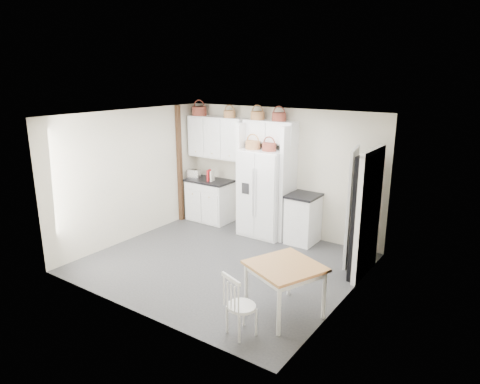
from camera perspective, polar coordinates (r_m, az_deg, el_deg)
The scene contains 28 objects.
floor at distance 7.72m, azimuth -2.30°, elevation -9.41°, with size 4.50×4.50×0.00m, color #2E2E31.
ceiling at distance 7.04m, azimuth -2.53°, elevation 10.17°, with size 4.50×4.50×0.00m, color white.
wall_back at distance 8.90m, azimuth 5.36°, elevation 2.77°, with size 4.50×4.50×0.00m, color beige.
wall_left at distance 8.77m, azimuth -14.25°, elevation 2.16°, with size 4.00×4.00×0.00m, color beige.
wall_right at distance 6.24m, azimuth 14.36°, elevation -3.23°, with size 4.00×4.00×0.00m, color beige.
refrigerator at distance 8.78m, azimuth 3.33°, elevation -0.08°, with size 0.93×0.75×1.79m, color white.
base_cab_left at distance 9.75m, azimuth -3.98°, elevation -1.19°, with size 0.99×0.62×0.91m, color white.
base_cab_right at distance 8.55m, azimuth 8.43°, elevation -3.65°, with size 0.54×0.64×0.94m, color white.
dining_table at distance 6.10m, azimuth 5.95°, elevation -12.78°, with size 0.89×0.89×0.74m, color #A96134.
windsor_chair at distance 5.63m, azimuth 0.21°, elevation -15.00°, with size 0.39×0.35×0.79m, color white.
counter_left at distance 9.63m, azimuth -4.04°, elevation 1.53°, with size 1.03×0.66×0.04m, color black.
counter_right at distance 8.40m, azimuth 8.57°, elevation -0.47°, with size 0.58×0.69×0.04m, color black.
toaster at distance 9.78m, azimuth -6.19°, elevation 2.42°, with size 0.29×0.17×0.20m, color silver.
cookbook_red at distance 9.51m, azimuth -4.17°, elevation 2.24°, with size 0.04×0.16×0.25m, color red.
cookbook_cream at distance 9.46m, azimuth -3.73°, elevation 2.13°, with size 0.03×0.16×0.23m, color silver.
basket_upper_a at distance 9.71m, azimuth -5.45°, elevation 10.68°, with size 0.34×0.34×0.19m, color maroon.
basket_upper_c at distance 9.21m, azimuth -1.41°, elevation 10.35°, with size 0.26×0.26×0.15m, color olive.
basket_bridge_a at distance 8.81m, azimuth 2.35°, elevation 10.15°, with size 0.29×0.29×0.16m, color olive.
basket_bridge_b at distance 8.56m, azimuth 5.22°, elevation 9.94°, with size 0.29×0.29×0.17m, color maroon.
basket_fridge_a at distance 8.61m, azimuth 1.72°, elevation 6.30°, with size 0.31×0.31×0.17m, color olive.
basket_fridge_b at distance 8.42m, azimuth 3.89°, elevation 6.01°, with size 0.28×0.28×0.15m, color maroon.
upper_cabinet at distance 9.47m, azimuth -3.06°, elevation 7.27°, with size 1.40×0.34×0.90m, color white.
bridge_cabinet at distance 8.69m, azimuth 4.07°, elevation 8.01°, with size 1.12×0.34×0.45m, color white.
fridge_panel_left at distance 9.02m, azimuth 0.74°, elevation 2.03°, with size 0.08×0.60×2.30m, color white.
fridge_panel_right at distance 8.51m, azimuth 6.45°, elevation 1.11°, with size 0.08×0.60×2.30m, color white.
trim_post at distance 9.66m, azimuth -8.05°, elevation 3.69°, with size 0.09×0.09×2.60m, color #352416.
doorway_void at distance 7.25m, azimuth 16.35°, elevation -3.03°, with size 0.18×0.85×2.05m, color black.
door_slab at distance 7.67m, azimuth 14.62°, elevation -1.91°, with size 0.80×0.04×2.05m, color white.
Camera 1 is at (4.23, -5.59, 3.25)m, focal length 32.00 mm.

